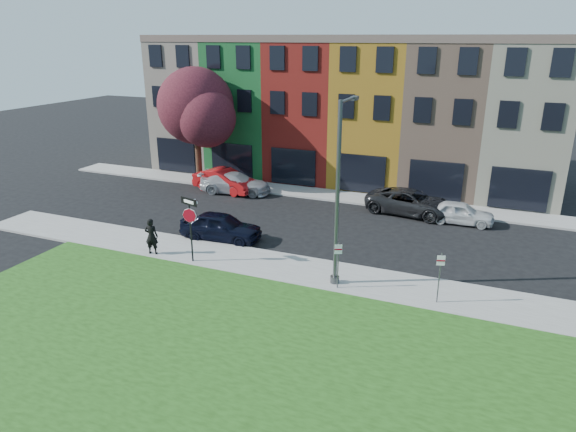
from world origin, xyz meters
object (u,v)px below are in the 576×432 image
at_px(stop_sign, 190,217).
at_px(sedan_near, 221,226).
at_px(man, 151,236).
at_px(street_lamp, 339,195).

distance_m(stop_sign, sedan_near, 3.63).
relative_size(man, street_lamp, 0.23).
bearing_deg(stop_sign, sedan_near, 110.77).
xyz_separation_m(man, sedan_near, (2.09, 3.22, -0.29)).
bearing_deg(sedan_near, stop_sign, -179.41).
height_order(stop_sign, street_lamp, street_lamp).
distance_m(sedan_near, street_lamp, 8.44).
xyz_separation_m(sedan_near, street_lamp, (7.30, -2.59, 3.37)).
bearing_deg(stop_sign, street_lamp, 21.65).
distance_m(man, street_lamp, 9.90).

